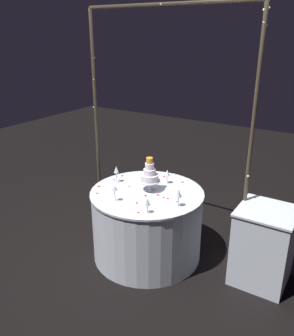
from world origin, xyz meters
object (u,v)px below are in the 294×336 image
tiered_cake (150,175)px  main_table (147,224)px  decorative_arch (164,104)px  wine_glass_1 (167,173)px  wine_glass_3 (115,189)px  side_table (263,246)px  wine_glass_4 (147,203)px  wine_glass_0 (116,170)px  wine_glass_2 (178,194)px

tiered_cake → main_table: bearing=-93.3°
decorative_arch → wine_glass_1: decorative_arch is taller
tiered_cake → wine_glass_3: bearing=-111.6°
decorative_arch → side_table: 1.67m
tiered_cake → wine_glass_3: size_ratio=2.15×
wine_glass_4 → side_table: bearing=33.8°
decorative_arch → wine_glass_0: bearing=-145.6°
tiered_cake → wine_glass_4: size_ratio=2.45×
decorative_arch → side_table: decorative_arch is taller
decorative_arch → main_table: 1.26m
side_table → tiered_cake: (-1.15, -0.19, 0.54)m
decorative_arch → wine_glass_4: bearing=-71.0°
side_table → wine_glass_0: 1.65m
wine_glass_4 → wine_glass_2: bearing=56.9°
wine_glass_1 → wine_glass_2: bearing=-49.6°
side_table → wine_glass_0: size_ratio=4.14×
tiered_cake → wine_glass_1: 0.27m
decorative_arch → tiered_cake: (0.00, -0.27, -0.68)m
side_table → wine_glass_2: 0.95m
tiered_cake → wine_glass_4: 0.49m
wine_glass_1 → side_table: bearing=-3.5°
decorative_arch → wine_glass_3: 0.99m
main_table → side_table: (1.15, 0.23, 0.01)m
tiered_cake → wine_glass_4: tiered_cake is taller
main_table → wine_glass_3: (-0.15, -0.34, 0.50)m
wine_glass_0 → wine_glass_1: bearing=28.9°
decorative_arch → tiered_cake: size_ratio=7.13×
decorative_arch → wine_glass_0: size_ratio=13.75×
decorative_arch → wine_glass_2: size_ratio=14.62×
main_table → wine_glass_2: 0.66m
wine_glass_3 → wine_glass_0: bearing=125.1°
side_table → tiered_cake: size_ratio=2.15×
wine_glass_1 → wine_glass_4: size_ratio=1.06×
wine_glass_0 → wine_glass_3: (0.26, -0.38, -0.01)m
wine_glass_0 → wine_glass_4: bearing=-32.3°
decorative_arch → side_table: size_ratio=3.32×
wine_glass_1 → wine_glass_3: size_ratio=0.93×
wine_glass_2 → wine_glass_4: size_ratio=1.20×
main_table → wine_glass_2: size_ratio=6.74×
main_table → wine_glass_1: 0.57m
wine_glass_4 → main_table: bearing=122.7°
side_table → wine_glass_3: (-1.30, -0.57, 0.49)m
tiered_cake → wine_glass_1: (0.06, 0.25, -0.06)m
wine_glass_1 → wine_glass_4: wine_glass_1 is taller
side_table → wine_glass_2: size_ratio=4.41×
wine_glass_2 → side_table: bearing=25.0°
wine_glass_0 → wine_glass_2: size_ratio=1.06×
main_table → tiered_cake: bearing=86.7°
decorative_arch → wine_glass_3: (-0.15, -0.66, -0.72)m
decorative_arch → side_table: (1.15, -0.09, -1.21)m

